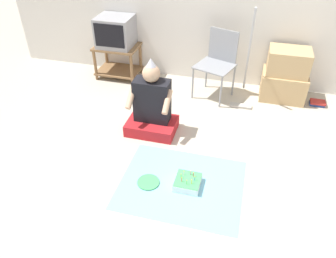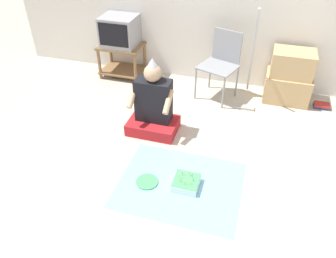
% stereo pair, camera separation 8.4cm
% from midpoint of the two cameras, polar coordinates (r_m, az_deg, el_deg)
% --- Properties ---
extents(ground_plane, '(16.00, 16.00, 0.00)m').
position_cam_midpoint_polar(ground_plane, '(3.32, 3.44, -7.89)').
color(ground_plane, '#BCB29E').
extents(tv_stand, '(0.63, 0.46, 0.48)m').
position_cam_midpoint_polar(tv_stand, '(5.02, -9.19, 12.08)').
color(tv_stand, olive).
rests_on(tv_stand, ground_plane).
extents(tv, '(0.49, 0.45, 0.42)m').
position_cam_midpoint_polar(tv, '(4.87, -9.65, 16.40)').
color(tv, '#99999E').
rests_on(tv, tv_stand).
extents(folding_chair, '(0.57, 0.55, 0.88)m').
position_cam_midpoint_polar(folding_chair, '(4.41, 8.19, 11.91)').
color(folding_chair, gray).
rests_on(folding_chair, ground_plane).
extents(cardboard_box_stack, '(0.58, 0.45, 0.68)m').
position_cam_midpoint_polar(cardboard_box_stack, '(4.62, 19.24, 8.74)').
color(cardboard_box_stack, tan).
rests_on(cardboard_box_stack, ground_plane).
extents(dust_mop, '(0.28, 0.53, 1.28)m').
position_cam_midpoint_polar(dust_mop, '(4.33, 12.78, 9.03)').
color(dust_mop, '#B2ADA3').
rests_on(dust_mop, ground_plane).
extents(book_pile, '(0.19, 0.13, 0.06)m').
position_cam_midpoint_polar(book_pile, '(4.74, 24.11, 4.15)').
color(book_pile, '#284793').
rests_on(book_pile, ground_plane).
extents(person_seated, '(0.56, 0.41, 0.90)m').
position_cam_midpoint_polar(person_seated, '(3.73, -3.47, 3.68)').
color(person_seated, red).
rests_on(person_seated, ground_plane).
extents(party_cloth, '(1.17, 0.96, 0.01)m').
position_cam_midpoint_polar(party_cloth, '(3.22, 1.58, -9.56)').
color(party_cloth, '#7FC6E0').
rests_on(party_cloth, ground_plane).
extents(birthday_cake, '(0.24, 0.24, 0.14)m').
position_cam_midpoint_polar(birthday_cake, '(3.17, 2.68, -9.23)').
color(birthday_cake, white).
rests_on(birthday_cake, party_cloth).
extents(paper_plate, '(0.22, 0.22, 0.01)m').
position_cam_midpoint_polar(paper_plate, '(3.23, -4.20, -9.20)').
color(paper_plate, '#4CB266').
rests_on(paper_plate, party_cloth).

